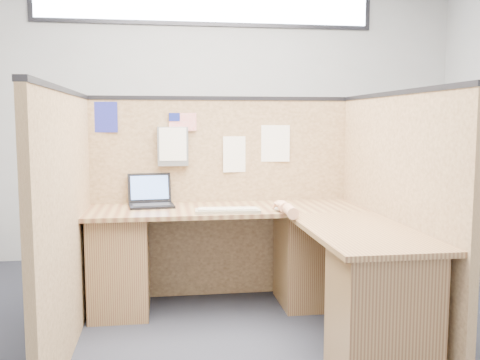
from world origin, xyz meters
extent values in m
plane|color=#1F232D|center=(0.00, 0.00, 0.00)|extent=(5.00, 5.00, 0.00)
plane|color=#AFB1B4|center=(0.00, 2.25, 1.40)|extent=(5.00, 0.00, 5.00)
plane|color=#AFB1B4|center=(0.00, -2.25, 1.40)|extent=(5.00, 0.00, 5.00)
cube|color=#232328|center=(0.00, 2.24, 2.45)|extent=(3.30, 0.02, 0.38)
cube|color=white|center=(0.00, 2.22, 2.45)|extent=(3.20, 0.01, 0.30)
cube|color=brown|center=(0.00, 1.00, 0.75)|extent=(2.05, 0.05, 1.50)
cube|color=#232328|center=(0.00, 1.00, 1.51)|extent=(2.05, 0.06, 0.03)
cube|color=brown|center=(-1.00, 0.10, 0.75)|extent=(0.05, 1.80, 1.50)
cube|color=#232328|center=(-1.00, 0.10, 1.51)|extent=(0.06, 1.80, 0.03)
cube|color=brown|center=(1.00, 0.10, 0.75)|extent=(0.05, 1.80, 1.50)
cube|color=#232328|center=(1.00, 0.10, 1.51)|extent=(0.06, 1.80, 0.03)
cube|color=brown|center=(0.00, 0.68, 0.71)|extent=(1.95, 0.60, 0.03)
cube|color=brown|center=(0.68, -0.20, 0.71)|extent=(0.60, 1.15, 0.03)
cube|color=brown|center=(-0.75, 0.68, 0.35)|extent=(0.40, 0.50, 0.70)
cube|color=brown|center=(0.60, 0.68, 0.35)|extent=(0.40, 0.50, 0.70)
cube|color=brown|center=(0.68, -0.52, 0.35)|extent=(0.50, 0.40, 0.70)
cube|color=black|center=(-0.52, 0.79, 0.74)|extent=(0.34, 0.27, 0.02)
cube|color=black|center=(-0.52, 0.94, 0.85)|extent=(0.32, 0.10, 0.21)
cube|color=#4A6CAF|center=(-0.52, 0.93, 0.85)|extent=(0.28, 0.08, 0.17)
cube|color=gray|center=(-0.01, 0.48, 0.74)|extent=(0.45, 0.18, 0.02)
cube|color=silver|center=(-0.01, 0.48, 0.76)|extent=(0.41, 0.15, 0.01)
ellipsoid|color=silver|center=(0.36, 0.48, 0.75)|extent=(0.11, 0.07, 0.05)
ellipsoid|color=tan|center=(0.36, 0.47, 0.78)|extent=(0.09, 0.12, 0.05)
cylinder|color=tan|center=(0.36, 0.42, 0.76)|extent=(0.07, 0.05, 0.07)
cylinder|color=tan|center=(0.37, 0.27, 0.76)|extent=(0.10, 0.28, 0.08)
cube|color=navy|center=(-0.85, 0.97, 1.37)|extent=(0.17, 0.02, 0.22)
cylinder|color=olive|center=(-0.39, 0.96, 1.23)|extent=(0.01, 0.01, 0.36)
cube|color=red|center=(-0.29, 0.96, 1.34)|extent=(0.20, 0.00, 0.13)
cube|color=navy|center=(-0.35, 0.95, 1.37)|extent=(0.08, 0.00, 0.06)
cube|color=slate|center=(-0.36, 0.94, 1.16)|extent=(0.23, 0.05, 0.29)
cube|color=white|center=(-0.36, 0.92, 1.17)|extent=(0.20, 0.01, 0.24)
cube|color=white|center=(0.42, 0.97, 1.17)|extent=(0.22, 0.02, 0.28)
cube|color=white|center=(0.12, 0.97, 1.09)|extent=(0.21, 0.03, 0.27)
camera|label=1|loc=(-0.44, -3.06, 1.34)|focal=40.00mm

